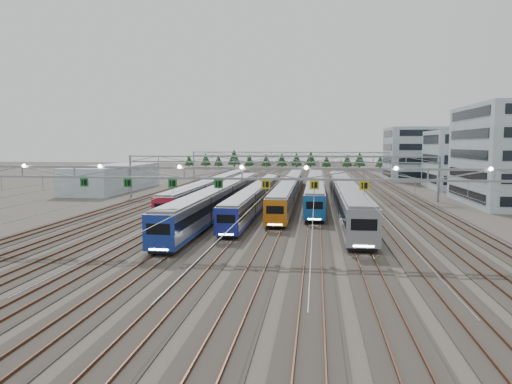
# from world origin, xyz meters

# --- Properties ---
(ground) EXTENTS (400.00, 400.00, 0.00)m
(ground) POSITION_xyz_m (0.00, 0.00, 0.00)
(ground) COLOR #47423A
(ground) RESTS_ON ground
(track_bed) EXTENTS (54.00, 260.00, 5.42)m
(track_bed) POSITION_xyz_m (0.00, 100.00, 1.49)
(track_bed) COLOR #2D2823
(track_bed) RESTS_ON ground
(train_a) EXTENTS (2.83, 62.23, 3.68)m
(train_a) POSITION_xyz_m (-11.25, 40.83, 2.09)
(train_a) COLOR black
(train_a) RESTS_ON ground
(train_b) EXTENTS (2.96, 56.11, 3.86)m
(train_b) POSITION_xyz_m (-6.75, 23.61, 2.18)
(train_b) COLOR black
(train_b) RESTS_ON ground
(train_c) EXTENTS (2.65, 53.14, 3.44)m
(train_c) POSITION_xyz_m (-2.25, 29.84, 1.97)
(train_c) COLOR black
(train_c) RESTS_ON ground
(train_d) EXTENTS (2.79, 64.67, 3.63)m
(train_d) POSITION_xyz_m (2.25, 41.91, 2.07)
(train_d) COLOR black
(train_d) RESTS_ON ground
(train_e) EXTENTS (2.81, 60.97, 3.66)m
(train_e) POSITION_xyz_m (6.75, 44.47, 2.08)
(train_e) COLOR black
(train_e) RESTS_ON ground
(train_f) EXTENTS (3.18, 55.90, 4.16)m
(train_f) POSITION_xyz_m (11.25, 27.05, 2.33)
(train_f) COLOR black
(train_f) RESTS_ON ground
(gantry_near) EXTENTS (56.36, 0.61, 8.08)m
(gantry_near) POSITION_xyz_m (-0.05, -0.12, 7.09)
(gantry_near) COLOR gray
(gantry_near) RESTS_ON ground
(gantry_mid) EXTENTS (56.36, 0.36, 8.00)m
(gantry_mid) POSITION_xyz_m (0.00, 40.00, 6.39)
(gantry_mid) COLOR gray
(gantry_mid) RESTS_ON ground
(gantry_far) EXTENTS (56.36, 0.36, 8.00)m
(gantry_far) POSITION_xyz_m (0.00, 85.00, 6.39)
(gantry_far) COLOR gray
(gantry_far) RESTS_ON ground
(depot_bldg_mid) EXTENTS (14.00, 16.00, 13.08)m
(depot_bldg_mid) POSITION_xyz_m (39.56, 66.31, 6.54)
(depot_bldg_mid) COLOR #96A7B3
(depot_bldg_mid) RESTS_ON ground
(depot_bldg_north) EXTENTS (22.00, 18.00, 14.60)m
(depot_bldg_north) POSITION_xyz_m (37.60, 89.91, 7.30)
(depot_bldg_north) COLOR #96A7B3
(depot_bldg_north) RESTS_ON ground
(west_shed) EXTENTS (10.00, 30.00, 5.45)m
(west_shed) POSITION_xyz_m (-36.99, 52.17, 2.73)
(west_shed) COLOR #96A7B3
(west_shed) RESTS_ON ground
(treeline) EXTENTS (100.10, 5.60, 7.02)m
(treeline) POSITION_xyz_m (2.25, 139.10, 4.23)
(treeline) COLOR #332114
(treeline) RESTS_ON ground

